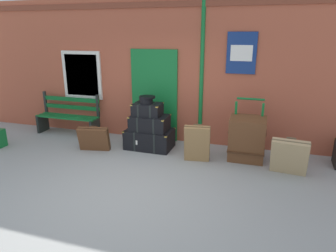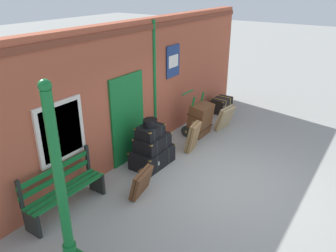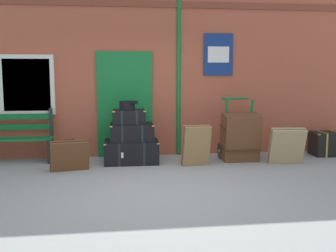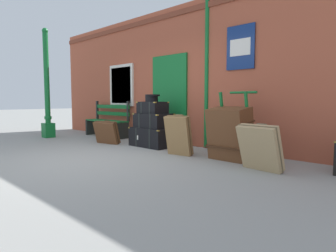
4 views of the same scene
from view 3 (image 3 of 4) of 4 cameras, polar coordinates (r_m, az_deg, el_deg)
name	(u,v)px [view 3 (image 3 of 4)]	position (r m, az deg, el deg)	size (l,w,h in m)	color
ground_plane	(156,189)	(5.89, -1.72, -9.03)	(60.00, 60.00, 0.00)	gray
brick_facade	(142,77)	(8.23, -3.78, 6.98)	(10.40, 0.35, 3.20)	#AD5138
platform_bench	(9,139)	(8.12, -21.69, -1.73)	(1.60, 0.43, 1.01)	#146B2D
steamer_trunk_base	(131,152)	(7.58, -5.24, -3.65)	(1.02, 0.67, 0.43)	black
steamer_trunk_middle	(132,132)	(7.51, -5.18, -0.89)	(0.81, 0.55, 0.33)	black
steamer_trunk_top	(129,117)	(7.49, -5.61, 1.32)	(0.62, 0.46, 0.27)	black
round_hatbox	(128,105)	(7.47, -5.76, 3.03)	(0.35, 0.30, 0.16)	black
porters_trolley	(237,145)	(7.97, 9.84, -2.72)	(0.71, 0.60, 1.20)	black
large_brown_trunk	(240,137)	(7.77, 10.26, -1.55)	(0.70, 0.55, 0.93)	brown
suitcase_beige	(196,145)	(7.26, 4.03, -2.79)	(0.53, 0.35, 0.77)	olive
suitcase_brown	(70,156)	(7.09, -13.81, -4.12)	(0.69, 0.39, 0.56)	brown
suitcase_slate	(287,146)	(7.70, 16.56, -2.72)	(0.66, 0.43, 0.70)	tan
corner_trunk	(329,144)	(8.86, 21.92, -2.34)	(0.72, 0.53, 0.49)	black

